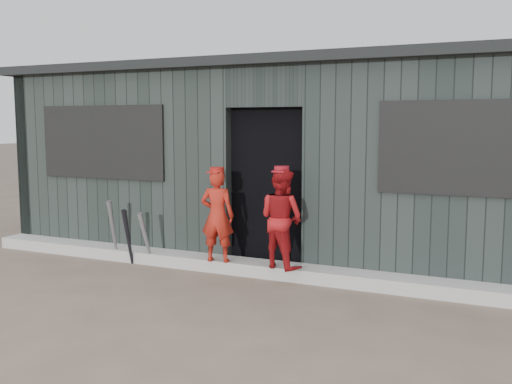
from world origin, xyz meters
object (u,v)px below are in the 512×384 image
at_px(bat_left, 113,230).
at_px(player_grey_back, 288,210).
at_px(player_red_left, 217,216).
at_px(bat_right, 128,237).
at_px(player_red_right, 281,218).
at_px(bat_mid, 146,239).
at_px(dugout, 304,160).

relative_size(bat_left, player_grey_back, 0.58).
distance_m(player_red_left, player_grey_back, 0.99).
distance_m(bat_right, player_red_left, 1.29).
height_order(player_red_right, player_grey_back, player_grey_back).
height_order(bat_mid, player_red_right, player_red_right).
xyz_separation_m(bat_right, player_red_right, (2.05, 0.13, 0.36)).
xyz_separation_m(player_red_left, player_grey_back, (0.61, 0.78, 0.00)).
distance_m(bat_left, dugout, 2.85).
bearing_deg(player_red_right, player_red_left, 22.48).
height_order(bat_right, player_grey_back, player_grey_back).
bearing_deg(bat_mid, player_grey_back, 27.27).
relative_size(bat_mid, bat_right, 0.97).
bearing_deg(player_red_right, bat_right, 23.65).
relative_size(bat_right, player_red_left, 0.65).
relative_size(bat_right, player_red_right, 0.63).
bearing_deg(dugout, player_red_right, -78.57).
bearing_deg(player_red_left, dugout, -114.25).
bearing_deg(bat_mid, bat_left, 175.40).
xyz_separation_m(bat_mid, bat_right, (-0.24, -0.05, 0.01)).
distance_m(bat_left, player_red_left, 1.57).
xyz_separation_m(bat_mid, player_red_left, (1.00, 0.05, 0.36)).
height_order(player_red_right, dugout, dugout).
bearing_deg(player_red_left, bat_mid, -7.86).
bearing_deg(bat_mid, player_red_left, 2.82).
distance_m(bat_right, player_grey_back, 2.08).
xyz_separation_m(player_red_right, player_grey_back, (-0.20, 0.75, -0.02)).
distance_m(bat_right, player_red_right, 2.09).
xyz_separation_m(bat_mid, player_red_right, (1.81, 0.08, 0.37)).
height_order(bat_left, dugout, dugout).
xyz_separation_m(bat_left, dugout, (1.99, 1.85, 0.88)).
relative_size(player_red_left, player_red_right, 0.97).
bearing_deg(dugout, player_red_left, -103.58).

